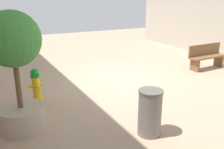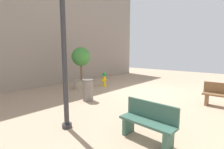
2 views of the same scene
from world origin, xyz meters
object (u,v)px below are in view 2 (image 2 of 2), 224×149
at_px(street_lamp, 63,33).
at_px(planter_tree, 81,64).
at_px(fire_hydrant, 104,79).
at_px(trash_bin, 88,90).
at_px(bench_far, 148,121).

bearing_deg(street_lamp, planter_tree, -43.57).
bearing_deg(fire_hydrant, trash_bin, 120.38).
bearing_deg(planter_tree, street_lamp, 136.43).
xyz_separation_m(fire_hydrant, planter_tree, (0.59, 1.38, 1.05)).
relative_size(bench_far, street_lamp, 0.33).
relative_size(bench_far, planter_tree, 0.58).
bearing_deg(planter_tree, fire_hydrant, -112.99).
relative_size(fire_hydrant, trash_bin, 0.94).
bearing_deg(fire_hydrant, bench_far, 142.48).
relative_size(fire_hydrant, street_lamp, 0.21).
bearing_deg(trash_bin, planter_tree, -32.90).
xyz_separation_m(bench_far, street_lamp, (2.11, 0.91, 2.19)).
bearing_deg(bench_far, trash_bin, -19.17).
bearing_deg(street_lamp, fire_hydrant, -57.11).
bearing_deg(planter_tree, trash_bin, 147.10).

